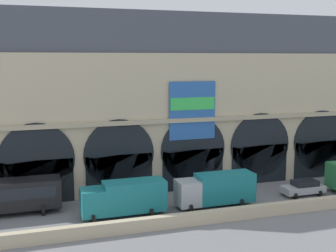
# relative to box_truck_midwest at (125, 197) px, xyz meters

# --- Properties ---
(ground_plane) EXTENTS (200.00, 200.00, 0.00)m
(ground_plane) POSITION_rel_box_truck_midwest_xyz_m (8.72, 0.79, -1.70)
(ground_plane) COLOR slate
(quay_parapet_wall) EXTENTS (90.00, 0.70, 1.07)m
(quay_parapet_wall) POSITION_rel_box_truck_midwest_xyz_m (8.72, -3.88, -1.16)
(quay_parapet_wall) COLOR #BCAD8C
(quay_parapet_wall) RESTS_ON ground
(station_building) EXTENTS (49.35, 4.67, 18.65)m
(station_building) POSITION_rel_box_truck_midwest_xyz_m (8.75, 7.93, 7.27)
(station_building) COLOR #BCAD8C
(station_building) RESTS_ON ground
(box_truck_midwest) EXTENTS (7.50, 2.91, 3.12)m
(box_truck_midwest) POSITION_rel_box_truck_midwest_xyz_m (0.00, 0.00, 0.00)
(box_truck_midwest) COLOR #19727A
(box_truck_midwest) RESTS_ON ground
(box_truck_center) EXTENTS (7.50, 2.91, 3.12)m
(box_truck_center) POSITION_rel_box_truck_midwest_xyz_m (8.78, -0.09, 0.00)
(box_truck_center) COLOR #ADB2B7
(box_truck_center) RESTS_ON ground
(car_mideast) EXTENTS (4.40, 2.22, 1.55)m
(car_mideast) POSITION_rel_box_truck_midwest_xyz_m (18.71, 0.32, -0.90)
(car_mideast) COLOR #ADB2B7
(car_mideast) RESTS_ON ground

